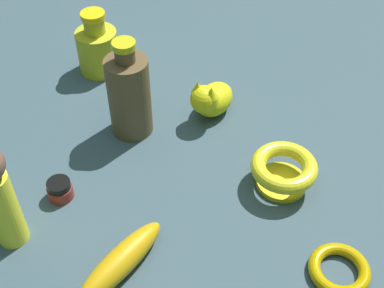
{
  "coord_description": "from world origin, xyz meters",
  "views": [
    {
      "loc": [
        0.08,
        -0.64,
        0.7
      ],
      "look_at": [
        0.0,
        0.0,
        0.06
      ],
      "focal_mm": 48.85,
      "sensor_mm": 36.0,
      "label": 1
    }
  ],
  "objects_px": {
    "cat_figurine": "(211,99)",
    "bottle_tall": "(129,94)",
    "bowl": "(284,170)",
    "bottle_short": "(98,48)",
    "nail_polish_jar": "(60,189)",
    "bangle": "(339,270)",
    "banana": "(120,262)"
  },
  "relations": [
    {
      "from": "cat_figurine",
      "to": "bottle_tall",
      "type": "relative_size",
      "value": 0.61
    },
    {
      "from": "cat_figurine",
      "to": "bowl",
      "type": "relative_size",
      "value": 1.06
    },
    {
      "from": "bottle_short",
      "to": "bottle_tall",
      "type": "relative_size",
      "value": 0.7
    },
    {
      "from": "cat_figurine",
      "to": "nail_polish_jar",
      "type": "xyz_separation_m",
      "value": [
        -0.23,
        -0.25,
        -0.02
      ]
    },
    {
      "from": "cat_figurine",
      "to": "bangle",
      "type": "bearing_deg",
      "value": -55.81
    },
    {
      "from": "cat_figurine",
      "to": "bowl",
      "type": "height_order",
      "value": "cat_figurine"
    },
    {
      "from": "bottle_short",
      "to": "cat_figurine",
      "type": "bearing_deg",
      "value": -24.7
    },
    {
      "from": "bottle_tall",
      "to": "bottle_short",
      "type": "bearing_deg",
      "value": 121.51
    },
    {
      "from": "bowl",
      "to": "bangle",
      "type": "bearing_deg",
      "value": -62.58
    },
    {
      "from": "nail_polish_jar",
      "to": "cat_figurine",
      "type": "bearing_deg",
      "value": 46.34
    },
    {
      "from": "bottle_tall",
      "to": "banana",
      "type": "bearing_deg",
      "value": -81.12
    },
    {
      "from": "bowl",
      "to": "bangle",
      "type": "relative_size",
      "value": 1.23
    },
    {
      "from": "bowl",
      "to": "bottle_tall",
      "type": "height_order",
      "value": "bottle_tall"
    },
    {
      "from": "nail_polish_jar",
      "to": "bottle_tall",
      "type": "bearing_deg",
      "value": 64.65
    },
    {
      "from": "cat_figurine",
      "to": "bottle_tall",
      "type": "distance_m",
      "value": 0.17
    },
    {
      "from": "bowl",
      "to": "bangle",
      "type": "height_order",
      "value": "bowl"
    },
    {
      "from": "banana",
      "to": "bottle_tall",
      "type": "distance_m",
      "value": 0.32
    },
    {
      "from": "bowl",
      "to": "banana",
      "type": "distance_m",
      "value": 0.32
    },
    {
      "from": "cat_figurine",
      "to": "bottle_tall",
      "type": "height_order",
      "value": "bottle_tall"
    },
    {
      "from": "nail_polish_jar",
      "to": "bottle_tall",
      "type": "xyz_separation_m",
      "value": [
        0.09,
        0.18,
        0.07
      ]
    },
    {
      "from": "banana",
      "to": "bottle_tall",
      "type": "relative_size",
      "value": 0.89
    },
    {
      "from": "cat_figurine",
      "to": "bottle_short",
      "type": "relative_size",
      "value": 0.86
    },
    {
      "from": "bowl",
      "to": "bangle",
      "type": "distance_m",
      "value": 0.19
    },
    {
      "from": "bowl",
      "to": "bottle_tall",
      "type": "relative_size",
      "value": 0.58
    },
    {
      "from": "banana",
      "to": "bottle_tall",
      "type": "xyz_separation_m",
      "value": [
        -0.05,
        0.31,
        0.06
      ]
    },
    {
      "from": "bottle_short",
      "to": "nail_polish_jar",
      "type": "bearing_deg",
      "value": -86.22
    },
    {
      "from": "bowl",
      "to": "nail_polish_jar",
      "type": "relative_size",
      "value": 2.63
    },
    {
      "from": "bowl",
      "to": "nail_polish_jar",
      "type": "xyz_separation_m",
      "value": [
        -0.38,
        -0.08,
        -0.02
      ]
    },
    {
      "from": "nail_polish_jar",
      "to": "bottle_short",
      "type": "bearing_deg",
      "value": 93.78
    },
    {
      "from": "cat_figurine",
      "to": "bottle_short",
      "type": "distance_m",
      "value": 0.28
    },
    {
      "from": "bangle",
      "to": "banana",
      "type": "relative_size",
      "value": 0.53
    },
    {
      "from": "cat_figurine",
      "to": "bottle_tall",
      "type": "bearing_deg",
      "value": -157.13
    }
  ]
}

